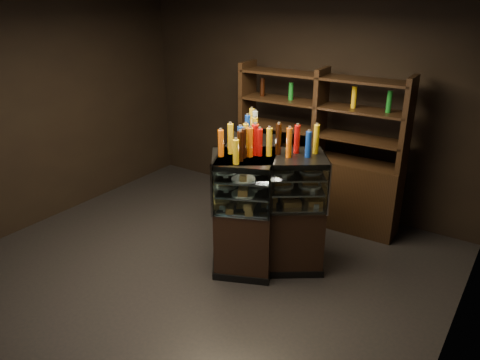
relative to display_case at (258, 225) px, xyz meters
name	(u,v)px	position (x,y,z in m)	size (l,w,h in m)	color
ground	(189,278)	(-0.41, -0.73, -0.44)	(5.00, 5.00, 0.00)	black
room_shell	(181,99)	(-0.41, -0.73, 1.50)	(5.02, 5.02, 3.01)	black
display_case	(258,225)	(0.00, 0.00, 0.00)	(1.44, 1.34, 1.31)	black
food_display	(259,179)	(0.00, 0.00, 0.56)	(1.08, 1.10, 0.41)	gold
bottles_top	(260,139)	(0.00, 0.00, 1.00)	(0.92, 0.96, 0.30)	#B20C0A
potted_conifer	(269,229)	(0.09, 0.09, -0.07)	(0.31, 0.31, 0.66)	black
back_shelving	(316,175)	(0.07, 1.32, 0.17)	(2.18, 0.49, 2.00)	black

